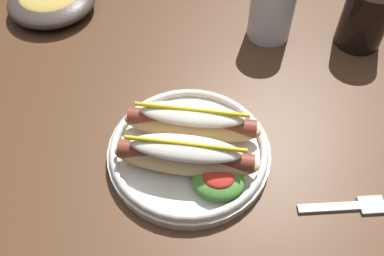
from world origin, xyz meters
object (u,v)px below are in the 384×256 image
fork (349,206)px  side_bowl (51,0)px  water_cup (272,7)px  soda_cup (366,17)px  hot_dog_plate (190,147)px

fork → side_bowl: size_ratio=0.70×
water_cup → side_bowl: bearing=178.6°
fork → water_cup: 0.38m
soda_cup → hot_dog_plate: bearing=-131.3°
fork → side_bowl: bearing=134.6°
fork → water_cup: water_cup is taller
water_cup → side_bowl: size_ratio=0.71×
soda_cup → water_cup: water_cup is taller
hot_dog_plate → side_bowl: 0.45m
soda_cup → water_cup: (-0.17, -0.00, 0.01)m
hot_dog_plate → water_cup: (0.10, 0.30, 0.03)m
side_bowl → water_cup: bearing=-1.4°
water_cup → side_bowl: (-0.43, 0.01, -0.04)m
fork → soda_cup: 0.36m
fork → hot_dog_plate: bearing=155.7°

